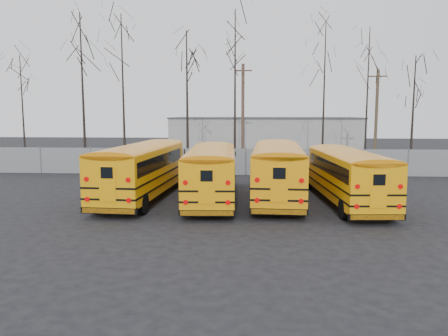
# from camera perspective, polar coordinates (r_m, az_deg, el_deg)

# --- Properties ---
(ground) EXTENTS (120.00, 120.00, 0.00)m
(ground) POSITION_cam_1_polar(r_m,az_deg,el_deg) (21.38, 2.37, -5.48)
(ground) COLOR black
(ground) RESTS_ON ground
(fence) EXTENTS (40.00, 0.04, 2.00)m
(fence) POSITION_cam_1_polar(r_m,az_deg,el_deg) (33.06, 2.85, 0.82)
(fence) COLOR gray
(fence) RESTS_ON ground
(distant_building) EXTENTS (22.00, 8.00, 4.00)m
(distant_building) POSITION_cam_1_polar(r_m,az_deg,el_deg) (52.94, 5.35, 4.32)
(distant_building) COLOR #B1B1AC
(distant_building) RESTS_ON ground
(bus_a) EXTENTS (3.23, 11.14, 3.08)m
(bus_a) POSITION_cam_1_polar(r_m,az_deg,el_deg) (24.08, -10.61, 0.20)
(bus_a) COLOR black
(bus_a) RESTS_ON ground
(bus_b) EXTENTS (2.92, 10.66, 2.96)m
(bus_b) POSITION_cam_1_polar(r_m,az_deg,el_deg) (23.17, -1.63, -0.13)
(bus_b) COLOR black
(bus_b) RESTS_ON ground
(bus_c) EXTENTS (2.99, 11.09, 3.08)m
(bus_c) POSITION_cam_1_polar(r_m,az_deg,el_deg) (23.68, 7.00, 0.15)
(bus_c) COLOR black
(bus_c) RESTS_ON ground
(bus_d) EXTENTS (3.04, 10.37, 2.87)m
(bus_d) POSITION_cam_1_polar(r_m,az_deg,el_deg) (23.23, 15.80, -0.52)
(bus_d) COLOR black
(bus_d) RESTS_ON ground
(utility_pole_left) EXTENTS (1.61, 0.28, 9.02)m
(utility_pole_left) POSITION_cam_1_polar(r_m,az_deg,el_deg) (39.88, 2.47, 7.16)
(utility_pole_left) COLOR brown
(utility_pole_left) RESTS_ON ground
(utility_pole_right) EXTENTS (1.47, 0.26, 8.27)m
(utility_pole_right) POSITION_cam_1_polar(r_m,az_deg,el_deg) (39.47, 19.26, 6.20)
(utility_pole_right) COLOR #4E3F2C
(utility_pole_right) RESTS_ON ground
(tree_0) EXTENTS (0.26, 0.26, 9.41)m
(tree_0) POSITION_cam_1_polar(r_m,az_deg,el_deg) (40.37, -24.79, 6.61)
(tree_0) COLOR black
(tree_0) RESTS_ON ground
(tree_1) EXTENTS (0.26, 0.26, 12.72)m
(tree_1) POSITION_cam_1_polar(r_m,az_deg,el_deg) (38.21, -17.96, 9.40)
(tree_1) COLOR black
(tree_1) RESTS_ON ground
(tree_2) EXTENTS (0.26, 0.26, 12.72)m
(tree_2) POSITION_cam_1_polar(r_m,az_deg,el_deg) (37.85, -13.04, 9.59)
(tree_2) COLOR black
(tree_2) RESTS_ON ground
(tree_3) EXTENTS (0.26, 0.26, 11.50)m
(tree_3) POSITION_cam_1_polar(r_m,az_deg,el_deg) (37.56, -4.83, 8.84)
(tree_3) COLOR black
(tree_3) RESTS_ON ground
(tree_4) EXTENTS (0.26, 0.26, 12.86)m
(tree_4) POSITION_cam_1_polar(r_m,az_deg,el_deg) (35.92, 1.45, 10.01)
(tree_4) COLOR black
(tree_4) RESTS_ON ground
(tree_5) EXTENTS (0.26, 0.26, 12.23)m
(tree_5) POSITION_cam_1_polar(r_m,az_deg,el_deg) (39.24, 12.92, 9.15)
(tree_5) COLOR black
(tree_5) RESTS_ON ground
(tree_6) EXTENTS (0.26, 0.26, 11.87)m
(tree_6) POSITION_cam_1_polar(r_m,az_deg,el_deg) (39.84, 18.19, 8.68)
(tree_6) COLOR black
(tree_6) RESTS_ON ground
(tree_7) EXTENTS (0.26, 0.26, 9.00)m
(tree_7) POSITION_cam_1_polar(r_m,az_deg,el_deg) (36.83, 23.43, 6.35)
(tree_7) COLOR black
(tree_7) RESTS_ON ground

